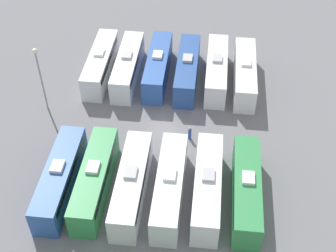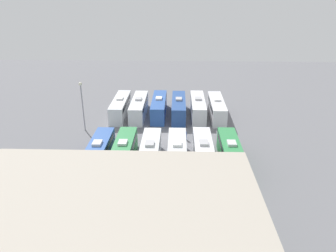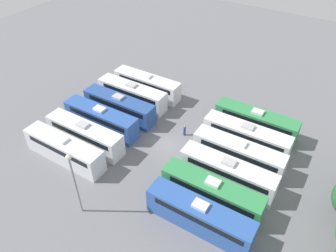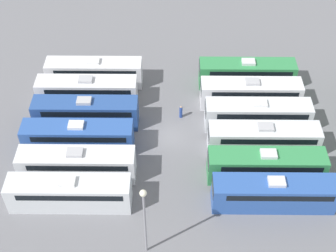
# 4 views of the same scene
# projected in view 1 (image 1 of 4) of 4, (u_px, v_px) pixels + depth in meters

# --- Properties ---
(ground_plane) EXTENTS (121.68, 121.68, 0.00)m
(ground_plane) POSITION_uv_depth(u_px,v_px,m) (163.00, 129.00, 54.55)
(ground_plane) COLOR slate
(bus_0) EXTENTS (2.63, 11.86, 3.65)m
(bus_0) POSITION_uv_depth(u_px,v_px,m) (245.00, 73.00, 59.44)
(bus_0) COLOR silver
(bus_0) RESTS_ON ground_plane
(bus_1) EXTENTS (2.63, 11.86, 3.65)m
(bus_1) POSITION_uv_depth(u_px,v_px,m) (217.00, 69.00, 60.03)
(bus_1) COLOR silver
(bus_1) RESTS_ON ground_plane
(bus_2) EXTENTS (2.63, 11.86, 3.65)m
(bus_2) POSITION_uv_depth(u_px,v_px,m) (187.00, 69.00, 60.08)
(bus_2) COLOR #284C93
(bus_2) RESTS_ON ground_plane
(bus_3) EXTENTS (2.63, 11.86, 3.65)m
(bus_3) POSITION_uv_depth(u_px,v_px,m) (158.00, 66.00, 60.62)
(bus_3) COLOR #2D56A8
(bus_3) RESTS_ON ground_plane
(bus_4) EXTENTS (2.63, 11.86, 3.65)m
(bus_4) POSITION_uv_depth(u_px,v_px,m) (128.00, 66.00, 60.59)
(bus_4) COLOR silver
(bus_4) RESTS_ON ground_plane
(bus_5) EXTENTS (2.63, 11.86, 3.65)m
(bus_5) POSITION_uv_depth(u_px,v_px,m) (101.00, 63.00, 61.02)
(bus_5) COLOR silver
(bus_5) RESTS_ON ground_plane
(bus_6) EXTENTS (2.63, 11.86, 3.65)m
(bus_6) POSITION_uv_depth(u_px,v_px,m) (246.00, 189.00, 45.69)
(bus_6) COLOR #338C4C
(bus_6) RESTS_ON ground_plane
(bus_7) EXTENTS (2.63, 11.86, 3.65)m
(bus_7) POSITION_uv_depth(u_px,v_px,m) (207.00, 186.00, 45.98)
(bus_7) COLOR white
(bus_7) RESTS_ON ground_plane
(bus_8) EXTENTS (2.63, 11.86, 3.65)m
(bus_8) POSITION_uv_depth(u_px,v_px,m) (170.00, 186.00, 46.01)
(bus_8) COLOR silver
(bus_8) RESTS_ON ground_plane
(bus_9) EXTENTS (2.63, 11.86, 3.65)m
(bus_9) POSITION_uv_depth(u_px,v_px,m) (131.00, 184.00, 46.21)
(bus_9) COLOR silver
(bus_9) RESTS_ON ground_plane
(bus_10) EXTENTS (2.63, 11.86, 3.65)m
(bus_10) POSITION_uv_depth(u_px,v_px,m) (95.00, 179.00, 46.69)
(bus_10) COLOR #338C4C
(bus_10) RESTS_ON ground_plane
(bus_11) EXTENTS (2.63, 11.86, 3.65)m
(bus_11) POSITION_uv_depth(u_px,v_px,m) (60.00, 178.00, 46.78)
(bus_11) COLOR #2D56A8
(bus_11) RESTS_ON ground_plane
(worker_person) EXTENTS (0.36, 0.36, 1.69)m
(worker_person) POSITION_uv_depth(u_px,v_px,m) (190.00, 134.00, 52.88)
(worker_person) COLOR navy
(worker_person) RESTS_ON ground_plane
(light_pole) EXTENTS (0.60, 0.60, 8.73)m
(light_pole) POSITION_uv_depth(u_px,v_px,m) (39.00, 70.00, 53.21)
(light_pole) COLOR gray
(light_pole) RESTS_ON ground_plane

